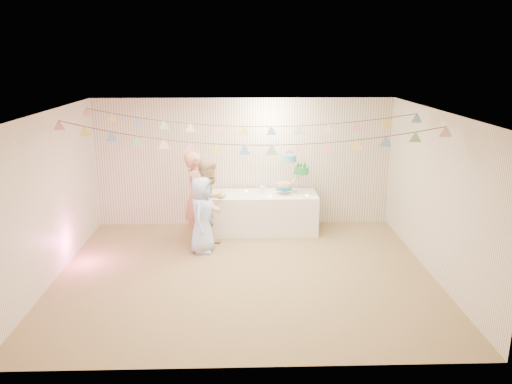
{
  "coord_description": "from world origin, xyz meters",
  "views": [
    {
      "loc": [
        -0.04,
        -7.42,
        3.43
      ],
      "look_at": [
        0.2,
        0.8,
        1.15
      ],
      "focal_mm": 35.0,
      "sensor_mm": 36.0,
      "label": 1
    }
  ],
  "objects_px": {
    "table": "(264,212)",
    "person_child": "(202,215)",
    "cake_stand": "(292,174)",
    "person_adult_a": "(196,197)",
    "person_adult_b": "(210,203)"
  },
  "relations": [
    {
      "from": "table",
      "to": "person_adult_b",
      "type": "xyz_separation_m",
      "value": [
        -1.01,
        -0.8,
        0.44
      ]
    },
    {
      "from": "table",
      "to": "person_adult_b",
      "type": "distance_m",
      "value": 1.36
    },
    {
      "from": "person_adult_a",
      "to": "person_child",
      "type": "relative_size",
      "value": 1.25
    },
    {
      "from": "person_child",
      "to": "person_adult_a",
      "type": "bearing_deg",
      "value": 25.88
    },
    {
      "from": "table",
      "to": "cake_stand",
      "type": "xyz_separation_m",
      "value": [
        0.55,
        0.05,
        0.76
      ]
    },
    {
      "from": "person_adult_a",
      "to": "person_adult_b",
      "type": "height_order",
      "value": "person_adult_a"
    },
    {
      "from": "table",
      "to": "person_child",
      "type": "relative_size",
      "value": 1.51
    },
    {
      "from": "person_adult_b",
      "to": "cake_stand",
      "type": "bearing_deg",
      "value": -24.7
    },
    {
      "from": "person_adult_b",
      "to": "person_adult_a",
      "type": "bearing_deg",
      "value": 78.39
    },
    {
      "from": "person_child",
      "to": "table",
      "type": "bearing_deg",
      "value": -36.82
    },
    {
      "from": "cake_stand",
      "to": "person_child",
      "type": "relative_size",
      "value": 0.58
    },
    {
      "from": "table",
      "to": "person_adult_a",
      "type": "relative_size",
      "value": 1.2
    },
    {
      "from": "person_adult_a",
      "to": "cake_stand",
      "type": "bearing_deg",
      "value": -74.63
    },
    {
      "from": "table",
      "to": "person_child",
      "type": "bearing_deg",
      "value": -138.0
    },
    {
      "from": "cake_stand",
      "to": "person_child",
      "type": "distance_m",
      "value": 2.07
    }
  ]
}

